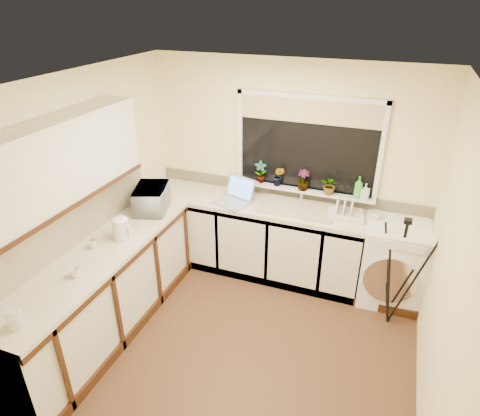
% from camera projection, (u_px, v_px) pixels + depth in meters
% --- Properties ---
extents(floor, '(3.20, 3.20, 0.00)m').
position_uv_depth(floor, '(242.00, 340.00, 4.10)').
color(floor, '#503320').
rests_on(floor, ground).
extents(ceiling, '(3.20, 3.20, 0.00)m').
position_uv_depth(ceiling, '(243.00, 84.00, 2.98)').
color(ceiling, white).
rests_on(ceiling, ground).
extents(wall_back, '(3.20, 0.00, 3.20)m').
position_uv_depth(wall_back, '(288.00, 170.00, 4.79)').
color(wall_back, '#FFECAA').
rests_on(wall_back, ground).
extents(wall_front, '(3.20, 0.00, 3.20)m').
position_uv_depth(wall_front, '(146.00, 363.00, 2.30)').
color(wall_front, '#FFECAA').
rests_on(wall_front, ground).
extents(wall_left, '(0.00, 3.00, 3.00)m').
position_uv_depth(wall_left, '(87.00, 202.00, 4.05)').
color(wall_left, '#FFECAA').
rests_on(wall_left, ground).
extents(wall_right, '(0.00, 3.00, 3.00)m').
position_uv_depth(wall_right, '(449.00, 272.00, 3.04)').
color(wall_right, '#FFECAA').
rests_on(wall_right, ground).
extents(base_cabinet_back, '(2.55, 0.60, 0.86)m').
position_uv_depth(base_cabinet_back, '(252.00, 237.00, 5.01)').
color(base_cabinet_back, silver).
rests_on(base_cabinet_back, floor).
extents(base_cabinet_left, '(0.54, 2.40, 0.86)m').
position_uv_depth(base_cabinet_left, '(106.00, 294.00, 4.07)').
color(base_cabinet_left, silver).
rests_on(base_cabinet_left, floor).
extents(worktop_back, '(3.20, 0.60, 0.04)m').
position_uv_depth(worktop_back, '(280.00, 208.00, 4.70)').
color(worktop_back, beige).
rests_on(worktop_back, base_cabinet_back).
extents(worktop_left, '(0.60, 2.40, 0.04)m').
position_uv_depth(worktop_left, '(98.00, 255.00, 3.86)').
color(worktop_left, beige).
rests_on(worktop_left, base_cabinet_left).
extents(upper_cabinet, '(0.28, 1.90, 0.70)m').
position_uv_depth(upper_cabinet, '(54.00, 165.00, 3.36)').
color(upper_cabinet, silver).
rests_on(upper_cabinet, wall_left).
extents(splashback_left, '(0.02, 2.40, 0.45)m').
position_uv_depth(splashback_left, '(68.00, 226.00, 3.84)').
color(splashback_left, beige).
rests_on(splashback_left, wall_left).
extents(splashback_back, '(3.20, 0.02, 0.14)m').
position_uv_depth(splashback_back, '(287.00, 191.00, 4.90)').
color(splashback_back, beige).
rests_on(splashback_back, wall_back).
extents(window_glass, '(1.50, 0.02, 1.00)m').
position_uv_depth(window_glass, '(307.00, 145.00, 4.57)').
color(window_glass, black).
rests_on(window_glass, wall_back).
extents(window_blind, '(1.50, 0.02, 0.25)m').
position_uv_depth(window_blind, '(309.00, 111.00, 4.38)').
color(window_blind, tan).
rests_on(window_blind, wall_back).
extents(windowsill, '(1.60, 0.14, 0.03)m').
position_uv_depth(windowsill, '(303.00, 190.00, 4.76)').
color(windowsill, white).
rests_on(windowsill, wall_back).
extents(sink, '(0.82, 0.46, 0.03)m').
position_uv_depth(sink, '(297.00, 208.00, 4.62)').
color(sink, tan).
rests_on(sink, worktop_back).
extents(faucet, '(0.03, 0.03, 0.24)m').
position_uv_depth(faucet, '(302.00, 193.00, 4.72)').
color(faucet, silver).
rests_on(faucet, worktop_back).
extents(washing_machine, '(0.68, 0.66, 0.91)m').
position_uv_depth(washing_machine, '(392.00, 262.00, 4.51)').
color(washing_machine, white).
rests_on(washing_machine, floor).
extents(laptop, '(0.47, 0.47, 0.27)m').
position_uv_depth(laptop, '(235.00, 196.00, 4.77)').
color(laptop, '#A6A5AD').
rests_on(laptop, worktop_back).
extents(kettle, '(0.16, 0.16, 0.21)m').
position_uv_depth(kettle, '(121.00, 229.00, 4.03)').
color(kettle, silver).
rests_on(kettle, worktop_left).
extents(dish_rack, '(0.41, 0.34, 0.05)m').
position_uv_depth(dish_rack, '(346.00, 215.00, 4.45)').
color(dish_rack, silver).
rests_on(dish_rack, worktop_back).
extents(tripod, '(0.67, 0.67, 1.21)m').
position_uv_depth(tripod, '(397.00, 274.00, 4.07)').
color(tripod, black).
rests_on(tripod, floor).
extents(glass_jug, '(0.11, 0.11, 0.16)m').
position_uv_depth(glass_jug, '(15.00, 318.00, 2.96)').
color(glass_jug, silver).
rests_on(glass_jug, worktop_left).
extents(steel_jar, '(0.07, 0.07, 0.10)m').
position_uv_depth(steel_jar, '(94.00, 244.00, 3.90)').
color(steel_jar, white).
rests_on(steel_jar, worktop_left).
extents(microwave, '(0.47, 0.56, 0.27)m').
position_uv_depth(microwave, '(152.00, 199.00, 4.56)').
color(microwave, silver).
rests_on(microwave, worktop_left).
extents(plant_a, '(0.16, 0.14, 0.26)m').
position_uv_depth(plant_a, '(261.00, 172.00, 4.84)').
color(plant_a, '#999999').
rests_on(plant_a, windowsill).
extents(plant_b, '(0.14, 0.12, 0.24)m').
position_uv_depth(plant_b, '(279.00, 176.00, 4.77)').
color(plant_b, '#999999').
rests_on(plant_b, windowsill).
extents(plant_c, '(0.16, 0.16, 0.24)m').
position_uv_depth(plant_c, '(303.00, 180.00, 4.67)').
color(plant_c, '#999999').
rests_on(plant_c, windowsill).
extents(plant_d, '(0.22, 0.20, 0.21)m').
position_uv_depth(plant_d, '(330.00, 185.00, 4.57)').
color(plant_d, '#999999').
rests_on(plant_d, windowsill).
extents(soap_bottle_green, '(0.11, 0.11, 0.24)m').
position_uv_depth(soap_bottle_green, '(359.00, 187.00, 4.49)').
color(soap_bottle_green, green).
rests_on(soap_bottle_green, windowsill).
extents(soap_bottle_clear, '(0.09, 0.09, 0.18)m').
position_uv_depth(soap_bottle_clear, '(365.00, 191.00, 4.48)').
color(soap_bottle_clear, '#999999').
rests_on(soap_bottle_clear, windowsill).
extents(cup_back, '(0.12, 0.12, 0.09)m').
position_uv_depth(cup_back, '(375.00, 215.00, 4.41)').
color(cup_back, silver).
rests_on(cup_back, worktop_back).
extents(cup_left, '(0.11, 0.11, 0.08)m').
position_uv_depth(cup_left, '(75.00, 273.00, 3.51)').
color(cup_left, beige).
rests_on(cup_left, worktop_left).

